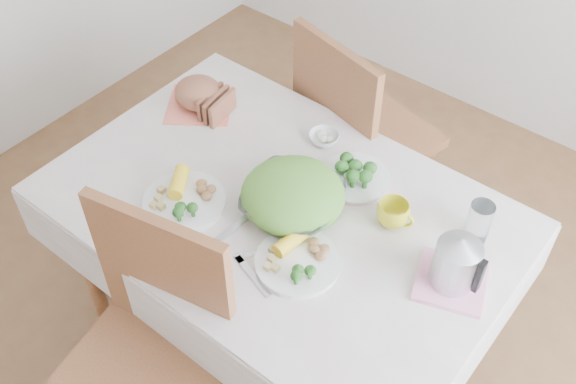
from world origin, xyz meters
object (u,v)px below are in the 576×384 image
Objects in this scene: dining_table at (280,276)px; dinner_plate_right at (298,262)px; chair_far at (368,143)px; dinner_plate_left at (185,202)px; yellow_mug at (393,214)px; salad_bowl at (293,200)px; electric_kettle at (458,257)px.

dinner_plate_right reaches higher than dining_table.
chair_far reaches higher than dinner_plate_left.
chair_far is at bearing 127.99° from yellow_mug.
dining_table is at bearing -160.88° from salad_bowl.
electric_kettle is (0.26, -0.09, 0.08)m from yellow_mug.
dinner_plate_left is at bearing -144.16° from salad_bowl.
salad_bowl is at bearing -151.77° from electric_kettle.
dining_table is 13.18× the size of yellow_mug.
chair_far is 0.80m from salad_bowl.
yellow_mug is at bearing 67.96° from dinner_plate_right.
chair_far is 5.63× the size of electric_kettle.
yellow_mug reaches higher than dining_table.
chair_far is 3.82× the size of dinner_plate_left.
dinner_plate_right is at bearing -38.28° from dining_table.
dining_table is 7.57× the size of electric_kettle.
salad_bowl is at bearing 19.12° from dining_table.
salad_bowl is at bearing -152.18° from yellow_mug.
electric_kettle reaches higher than salad_bowl.
dinner_plate_right is (0.15, -0.17, -0.03)m from salad_bowl.
dinner_plate_left is at bearing 94.68° from chair_far.
dinner_plate_left reaches higher than dining_table.
dinner_plate_right is at bearing -48.12° from salad_bowl.
electric_kettle reaches higher than yellow_mug.
dinner_plate_right is at bearing 122.26° from chair_far.
chair_far is 0.78m from yellow_mug.
electric_kettle is at bearing 17.57° from dinner_plate_left.
chair_far is 3.30× the size of salad_bowl.
salad_bowl is 1.21× the size of dinner_plate_right.
yellow_mug is (0.28, 0.15, 0.00)m from salad_bowl.
salad_bowl is 2.97× the size of yellow_mug.
dinner_plate_left is at bearing -175.34° from dinner_plate_right.
dinner_plate_right is 2.45× the size of yellow_mug.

